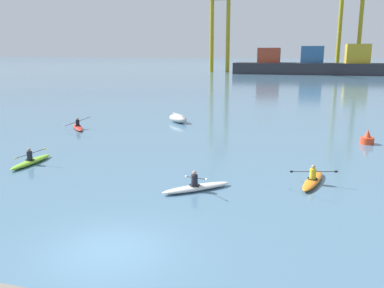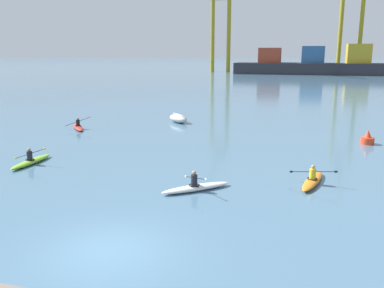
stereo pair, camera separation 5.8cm
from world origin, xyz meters
TOP-DOWN VIEW (x-y plane):
  - ground_plane at (0.00, 0.00)m, footprint 800.00×800.00m
  - container_barge at (7.56, 109.56)m, footprint 42.89×9.51m
  - gantry_crane_west at (-20.25, 115.27)m, footprint 6.25×21.83m
  - gantry_crane_west_mid at (17.75, 121.76)m, footprint 6.88×16.16m
  - capsized_dinghy at (-5.06, 23.66)m, footprint 2.62×2.61m
  - channel_buoy at (10.12, 18.73)m, footprint 0.90×0.90m
  - kayak_red at (-12.09, 18.48)m, footprint 2.57×3.05m
  - kayak_orange at (6.38, 8.76)m, footprint 2.22×3.45m
  - kayak_white at (1.22, 6.29)m, footprint 2.95×2.69m
  - kayak_lime at (-8.94, 8.17)m, footprint 2.19×3.41m

SIDE VIEW (x-z plane):
  - ground_plane at x=0.00m, z-range 0.00..0.00m
  - kayak_white at x=1.22m, z-range -0.30..0.65m
  - kayak_red at x=-12.09m, z-range -0.32..0.67m
  - kayak_orange at x=6.38m, z-range -0.30..0.65m
  - kayak_lime at x=-8.94m, z-range -0.35..0.69m
  - capsized_dinghy at x=-5.06m, z-range -0.03..0.73m
  - channel_buoy at x=10.12m, z-range -0.14..0.86m
  - container_barge at x=7.56m, z-range -1.38..6.84m
  - gantry_crane_west at x=-20.25m, z-range 0.15..35.34m
  - gantry_crane_west_mid at x=17.75m, z-range -0.15..38.22m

